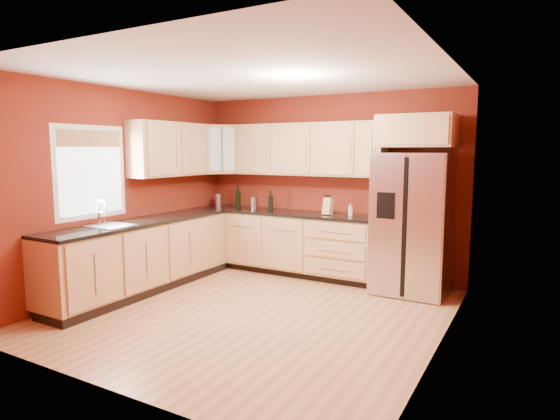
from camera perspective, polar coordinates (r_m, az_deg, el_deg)
name	(u,v)px	position (r m, az deg, el deg)	size (l,w,h in m)	color
floor	(254,312)	(5.41, -3.24, -12.30)	(4.00, 4.00, 0.00)	#AC7142
ceiling	(252,75)	(5.15, -3.46, 16.08)	(4.00, 4.00, 0.00)	silver
wall_back	(326,185)	(6.88, 5.69, 2.99)	(4.00, 0.04, 2.60)	maroon
wall_front	(103,221)	(3.61, -20.73, -1.31)	(4.00, 0.04, 2.60)	maroon
wall_left	(123,190)	(6.42, -18.57, 2.34)	(0.04, 4.00, 2.60)	maroon
wall_right	(443,208)	(4.38, 19.25, 0.19)	(0.04, 4.00, 2.60)	maroon
base_cabinets_back	(284,243)	(6.97, 0.45, -4.05)	(2.90, 0.60, 0.88)	#A27D4E
base_cabinets_left	(142,257)	(6.33, -16.42, -5.52)	(0.60, 2.80, 0.88)	#A27D4E
countertop_back	(283,213)	(6.89, 0.41, -0.31)	(2.90, 0.62, 0.04)	black
countertop_left	(142,222)	(6.24, -16.51, -1.41)	(0.62, 2.80, 0.04)	black
upper_cabinets_back	(306,149)	(6.82, 3.24, 7.39)	(2.30, 0.33, 0.75)	#A27D4E
upper_cabinets_left	(170,149)	(6.79, -13.24, 7.21)	(0.33, 1.35, 0.75)	#A27D4E
corner_upper_cabinet	(220,149)	(7.42, -7.31, 7.34)	(0.62, 0.33, 0.75)	#A27D4E
over_fridge_cabinet	(417,131)	(6.15, 16.36, 9.22)	(0.92, 0.60, 0.40)	#A27D4E
refrigerator	(412,224)	(6.14, 15.82, -1.61)	(0.90, 0.75, 1.78)	#A8A8AC
window	(91,172)	(6.07, -22.04, 4.29)	(0.03, 0.90, 1.00)	white
sink_faucet	(110,213)	(5.88, -20.05, -0.39)	(0.50, 0.42, 0.30)	silver
canister_left	(219,200)	(7.52, -7.50, 1.21)	(0.13, 0.13, 0.21)	#A8A8AC
canister_right	(254,203)	(7.11, -3.20, 0.84)	(0.12, 0.12, 0.19)	#A8A8AC
wine_bottle_a	(271,200)	(6.99, -1.14, 1.20)	(0.07, 0.07, 0.30)	black
wine_bottle_b	(238,196)	(7.34, -5.14, 1.74)	(0.08, 0.08, 0.37)	black
knife_block	(328,206)	(6.54, 5.89, 0.45)	(0.12, 0.11, 0.23)	tan
soap_dispenser	(350,210)	(6.45, 8.59, 0.02)	(0.06, 0.06, 0.17)	silver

